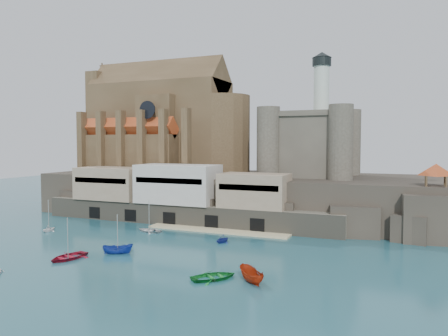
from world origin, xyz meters
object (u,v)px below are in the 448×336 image
at_px(pavilion, 436,171).
at_px(boat_0, 68,259).
at_px(church, 165,127).
at_px(castle_keep, 311,141).
at_px(boat_2, 118,254).

distance_m(pavilion, boat_0, 65.20).
relative_size(church, castle_keep, 1.60).
xyz_separation_m(boat_0, boat_2, (5.05, 5.68, 0.00)).
bearing_deg(boat_0, castle_keep, 70.69).
xyz_separation_m(church, boat_0, (13.42, -52.06, -22.13)).
bearing_deg(boat_2, boat_0, 111.06).
bearing_deg(church, castle_keep, -1.11).
distance_m(pavilion, boat_2, 58.02).
xyz_separation_m(castle_keep, boat_0, (-26.79, -51.28, -18.31)).
height_order(pavilion, boat_2, pavilion).
bearing_deg(boat_0, church, 112.73).
relative_size(castle_keep, boat_2, 6.01).
bearing_deg(boat_2, castle_keep, -52.75).
height_order(pavilion, boat_0, pavilion).
bearing_deg(castle_keep, boat_0, -117.58).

